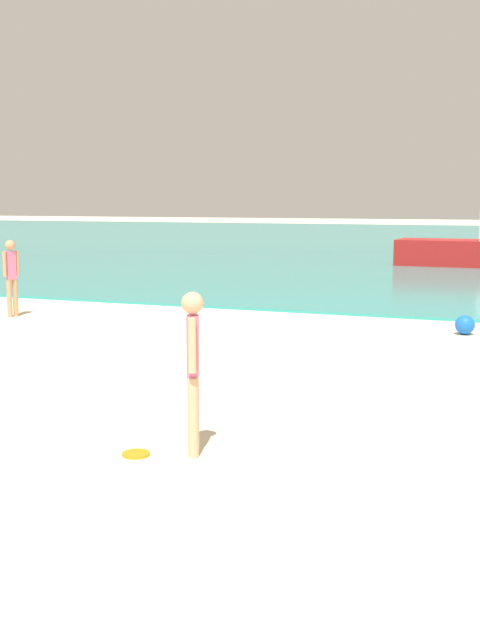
{
  "coord_description": "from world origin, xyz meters",
  "views": [
    {
      "loc": [
        3.61,
        -0.14,
        2.38
      ],
      "look_at": [
        0.2,
        8.72,
        0.92
      ],
      "focal_mm": 43.83,
      "sensor_mm": 36.0,
      "label": 1
    }
  ],
  "objects_px": {
    "person_standing": "(193,363)",
    "beach_ball": "(465,325)",
    "frisbee": "(136,454)",
    "person_distant": "(11,273)"
  },
  "relations": [
    {
      "from": "frisbee",
      "to": "person_distant",
      "type": "height_order",
      "value": "person_distant"
    },
    {
      "from": "person_standing",
      "to": "person_distant",
      "type": "distance_m",
      "value": 9.81
    },
    {
      "from": "beach_ball",
      "to": "frisbee",
      "type": "bearing_deg",
      "value": -105.71
    },
    {
      "from": "frisbee",
      "to": "person_standing",
      "type": "bearing_deg",
      "value": 23.11
    },
    {
      "from": "frisbee",
      "to": "beach_ball",
      "type": "distance_m",
      "value": 8.35
    },
    {
      "from": "person_standing",
      "to": "beach_ball",
      "type": "distance_m",
      "value": 8.05
    },
    {
      "from": "person_standing",
      "to": "beach_ball",
      "type": "relative_size",
      "value": 4.43
    },
    {
      "from": "person_standing",
      "to": "frisbee",
      "type": "xyz_separation_m",
      "value": [
        -0.5,
        -0.21,
        -0.87
      ]
    },
    {
      "from": "person_standing",
      "to": "beach_ball",
      "type": "xyz_separation_m",
      "value": [
        1.76,
        7.82,
        -0.71
      ]
    },
    {
      "from": "person_standing",
      "to": "frisbee",
      "type": "distance_m",
      "value": 1.03
    }
  ]
}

